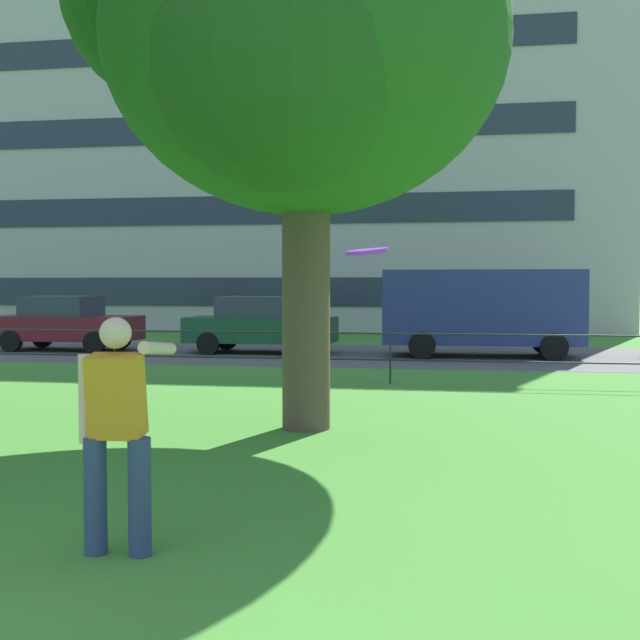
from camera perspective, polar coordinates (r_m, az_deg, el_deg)
street_strip at (r=21.27m, az=-1.13°, el=-2.45°), size 80.00×6.56×0.01m
park_fence at (r=15.47m, az=-5.18°, el=-1.88°), size 38.71×0.04×1.00m
tree_small_lawn at (r=10.76m, az=-3.38°, el=19.84°), size 6.05×5.34×7.53m
person_thrower at (r=5.73m, az=-14.37°, el=-7.44°), size 0.51×0.79×1.66m
frisbee at (r=4.98m, az=3.39°, el=4.94°), size 0.38×0.38×0.06m
car_maroon_center at (r=23.51m, az=-17.81°, el=-0.20°), size 4.04×1.89×1.54m
car_dark_green_far_right at (r=21.64m, az=-4.34°, el=-0.32°), size 4.04×1.88×1.54m
panel_van_left at (r=20.91m, az=11.60°, el=0.88°), size 5.02×2.14×2.24m
apartment_building_background at (r=36.77m, az=-2.91°, el=12.32°), size 29.02×11.37×16.14m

